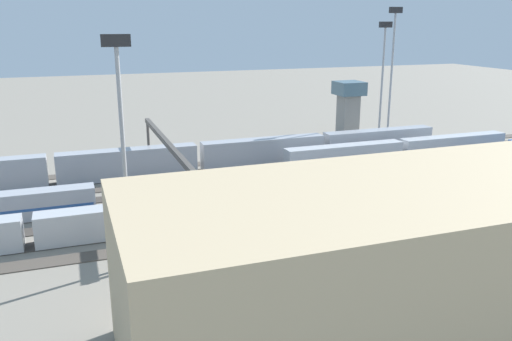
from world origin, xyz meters
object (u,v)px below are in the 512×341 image
signal_gantry (168,148)px  control_tower (348,104)px  train_on_track_1 (199,157)px  maintenance_shed (431,259)px  light_mast_0 (392,60)px  light_mast_1 (121,123)px  train_on_track_2 (401,150)px  train_on_track_6 (311,198)px  train_on_track_4 (250,182)px  light_mast_2 (383,67)px

signal_gantry → control_tower: bearing=-146.8°
train_on_track_1 → maintenance_shed: bearing=96.4°
light_mast_0 → light_mast_1: (58.88, 41.04, -2.16)m
train_on_track_2 → light_mast_1: bearing=28.2°
light_mast_1 → train_on_track_2: bearing=-151.8°
train_on_track_2 → train_on_track_1: bearing=-7.5°
train_on_track_6 → light_mast_0: bearing=-136.0°
light_mast_1 → control_tower: bearing=-136.7°
train_on_track_1 → light_mast_1: light_mast_1 is taller
train_on_track_4 → light_mast_2: bearing=-147.7°
train_on_track_6 → control_tower: size_ratio=9.61×
light_mast_2 → train_on_track_4: bearing=32.3°
light_mast_1 → signal_gantry: 24.37m
train_on_track_2 → light_mast_1: light_mast_1 is taller
signal_gantry → light_mast_1: bearing=68.9°
signal_gantry → maintenance_shed: (-13.79, 42.76, -0.92)m
train_on_track_1 → control_tower: bearing=-155.1°
light_mast_0 → maintenance_shed: (36.83, 62.35, -11.16)m
train_on_track_2 → light_mast_1: size_ratio=1.93×
train_on_track_6 → control_tower: bearing=-124.5°
train_on_track_6 → train_on_track_1: 26.88m
maintenance_shed → light_mast_2: bearing=-119.2°
train_on_track_6 → train_on_track_2: bearing=-144.7°
train_on_track_2 → maintenance_shed: maintenance_shed is taller
signal_gantry → maintenance_shed: maintenance_shed is taller
control_tower → light_mast_2: bearing=103.9°
train_on_track_6 → maintenance_shed: (3.66, 30.26, 4.80)m
light_mast_0 → signal_gantry: 55.23m
train_on_track_6 → train_on_track_1: size_ratio=1.25×
train_on_track_6 → light_mast_0: 48.83m
train_on_track_2 → light_mast_0: light_mast_0 is taller
train_on_track_6 → signal_gantry: bearing=-35.6°
train_on_track_4 → maintenance_shed: size_ratio=2.77×
train_on_track_4 → maintenance_shed: 40.59m
signal_gantry → train_on_track_4: bearing=168.1°
light_mast_1 → light_mast_2: bearing=-143.5°
train_on_track_1 → light_mast_0: size_ratio=3.37×
train_on_track_4 → light_mast_0: (-38.77, -22.09, 15.93)m
train_on_track_2 → control_tower: 24.13m
light_mast_2 → maintenance_shed: size_ratio=0.51×
train_on_track_4 → train_on_track_6: (-5.60, 10.00, -0.03)m
light_mast_0 → train_on_track_6: bearing=44.0°
train_on_track_2 → train_on_track_6: bearing=35.3°
train_on_track_2 → control_tower: (-1.59, -23.49, 5.31)m
train_on_track_4 → maintenance_shed: (-1.94, 40.26, 4.77)m
light_mast_1 → light_mast_2: 72.11m
train_on_track_6 → train_on_track_1: train_on_track_1 is taller
light_mast_0 → maintenance_shed: 73.27m
light_mast_2 → control_tower: bearing=-76.1°
train_on_track_2 → control_tower: size_ratio=3.79×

